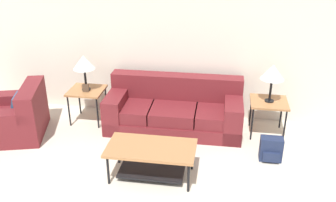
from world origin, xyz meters
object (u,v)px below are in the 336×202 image
couch (174,111)px  side_table_left (87,93)px  table_lamp_left (84,63)px  side_table_right (269,104)px  backpack (271,149)px  armchair (15,118)px  coffee_table (151,155)px  table_lamp_right (273,73)px

couch → side_table_left: (-1.47, 0.02, 0.22)m
table_lamp_left → couch: bearing=-0.7°
table_lamp_left → side_table_right: bearing=0.0°
side_table_left → side_table_right: 2.93m
side_table_left → backpack: (2.94, -0.76, -0.34)m
armchair → coffee_table: 2.45m
side_table_left → table_lamp_left: size_ratio=0.96×
side_table_left → side_table_right: size_ratio=1.00×
armchair → side_table_right: bearing=9.2°
armchair → side_table_right: armchair is taller
table_lamp_left → backpack: (2.94, -0.76, -0.86)m
table_lamp_left → table_lamp_right: (2.93, 0.00, 0.00)m
side_table_left → table_lamp_left: 0.52m
side_table_right → table_lamp_right: size_ratio=0.96×
coffee_table → couch: bearing=85.4°
armchair → side_table_left: 1.18m
armchair → coffee_table: bearing=-18.2°
couch → table_lamp_right: (1.47, 0.02, 0.74)m
coffee_table → side_table_right: side_table_right is taller
coffee_table → side_table_left: size_ratio=2.01×
couch → backpack: (1.47, -0.74, -0.13)m
couch → table_lamp_left: table_lamp_left is taller
side_table_right → table_lamp_left: 2.98m
side_table_right → table_lamp_left: table_lamp_left is taller
armchair → coffee_table: (2.33, -0.76, 0.04)m
couch → table_lamp_right: table_lamp_right is taller
couch → table_lamp_right: 1.64m
armchair → backpack: armchair is taller
couch → backpack: couch is taller
table_lamp_right → couch: bearing=-179.3°
backpack → side_table_left: bearing=165.5°
side_table_right → backpack: side_table_right is taller
coffee_table → backpack: size_ratio=3.27×
coffee_table → table_lamp_right: table_lamp_right is taller
armchair → side_table_left: armchair is taller
couch → armchair: size_ratio=1.81×
coffee_table → table_lamp_left: 2.07m
couch → coffee_table: 1.38m
armchair → coffee_table: size_ratio=1.05×
backpack → table_lamp_left: bearing=165.5°
table_lamp_right → backpack: (0.00, -0.76, -0.86)m
armchair → table_lamp_right: 4.02m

